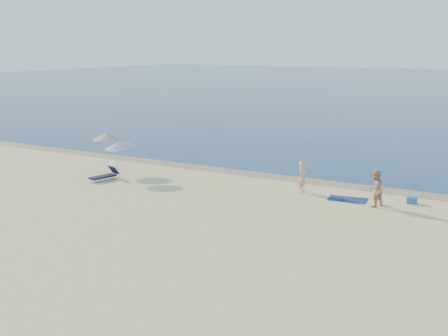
% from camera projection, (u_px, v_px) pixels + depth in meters
% --- Properties ---
extents(ground, '(160.00, 160.00, 0.00)m').
position_uv_depth(ground, '(23.00, 325.00, 15.19)').
color(ground, '#D2BF8C').
rests_on(ground, ground).
extents(wet_sand_strip, '(240.00, 1.60, 0.00)m').
position_uv_depth(wet_sand_strip, '(295.00, 179.00, 31.72)').
color(wet_sand_strip, '#847254').
rests_on(wet_sand_strip, ground).
extents(person_left, '(0.40, 0.60, 1.63)m').
position_uv_depth(person_left, '(302.00, 177.00, 28.65)').
color(person_left, '#DEA17D').
rests_on(person_left, ground).
extents(person_right, '(0.98, 1.05, 1.72)m').
position_uv_depth(person_right, '(375.00, 189.00, 26.16)').
color(person_right, tan).
rests_on(person_right, ground).
extents(beach_towel, '(1.96, 1.26, 0.03)m').
position_uv_depth(beach_towel, '(348.00, 199.00, 27.49)').
color(beach_towel, '#0F1D4E').
rests_on(beach_towel, ground).
extents(white_bag, '(0.39, 0.36, 0.28)m').
position_uv_depth(white_bag, '(379.00, 202.00, 26.61)').
color(white_bag, white).
rests_on(white_bag, ground).
extents(blue_cooler, '(0.49, 0.37, 0.33)m').
position_uv_depth(blue_cooler, '(412.00, 200.00, 26.79)').
color(blue_cooler, '#205EAD').
rests_on(blue_cooler, ground).
extents(umbrella_near, '(2.19, 2.20, 2.22)m').
position_uv_depth(umbrella_near, '(120.00, 145.00, 31.67)').
color(umbrella_near, silver).
rests_on(umbrella_near, ground).
extents(umbrella_far, '(2.40, 2.42, 2.44)m').
position_uv_depth(umbrella_far, '(108.00, 135.00, 33.56)').
color(umbrella_far, silver).
rests_on(umbrella_far, ground).
extents(lounger_left, '(0.79, 1.58, 0.67)m').
position_uv_depth(lounger_left, '(106.00, 175.00, 31.56)').
color(lounger_left, '#151C39').
rests_on(lounger_left, ground).
extents(lounger_right, '(0.95, 1.74, 0.73)m').
position_uv_depth(lounger_right, '(104.00, 175.00, 31.41)').
color(lounger_right, '#121333').
rests_on(lounger_right, ground).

